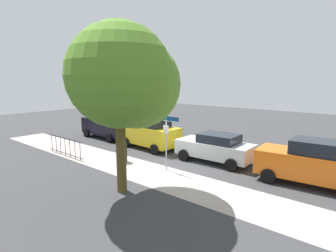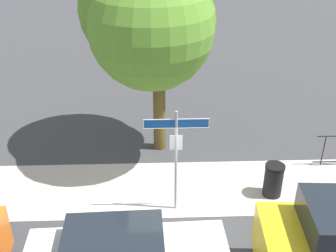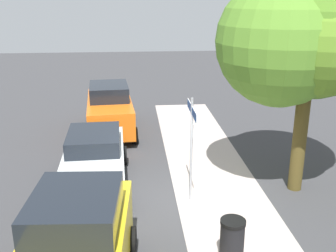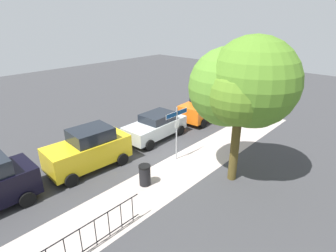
{
  "view_description": "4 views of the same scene",
  "coord_description": "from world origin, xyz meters",
  "px_view_note": "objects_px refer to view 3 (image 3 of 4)",
  "views": [
    {
      "loc": [
        -8.68,
        10.39,
        4.47
      ],
      "look_at": [
        0.25,
        -0.11,
        2.12
      ],
      "focal_mm": 29.34,
      "sensor_mm": 36.0,
      "label": 1
    },
    {
      "loc": [
        -0.58,
        -8.43,
        7.38
      ],
      "look_at": [
        -0.25,
        0.85,
        2.3
      ],
      "focal_mm": 44.48,
      "sensor_mm": 36.0,
      "label": 2
    },
    {
      "loc": [
        9.89,
        -1.12,
        5.52
      ],
      "look_at": [
        0.17,
        -0.25,
        2.27
      ],
      "focal_mm": 42.81,
      "sensor_mm": 36.0,
      "label": 3
    },
    {
      "loc": [
        9.66,
        8.72,
        7.17
      ],
      "look_at": [
        0.05,
        -0.1,
        1.82
      ],
      "focal_mm": 28.78,
      "sensor_mm": 36.0,
      "label": 4
    }
  ],
  "objects_px": {
    "car_yellow": "(76,251)",
    "trash_bin": "(232,240)",
    "shade_tree": "(304,36)",
    "street_sign": "(192,130)",
    "car_silver": "(94,159)",
    "car_orange": "(110,109)"
  },
  "relations": [
    {
      "from": "street_sign",
      "to": "car_silver",
      "type": "distance_m",
      "value": 3.22
    },
    {
      "from": "shade_tree",
      "to": "car_silver",
      "type": "distance_m",
      "value": 6.86
    },
    {
      "from": "trash_bin",
      "to": "car_silver",
      "type": "bearing_deg",
      "value": -140.72
    },
    {
      "from": "street_sign",
      "to": "trash_bin",
      "type": "xyz_separation_m",
      "value": [
        2.76,
        0.5,
        -1.58
      ]
    },
    {
      "from": "car_orange",
      "to": "trash_bin",
      "type": "xyz_separation_m",
      "value": [
        8.74,
        3.0,
        -0.49
      ]
    },
    {
      "from": "car_yellow",
      "to": "street_sign",
      "type": "bearing_deg",
      "value": 147.6
    },
    {
      "from": "car_orange",
      "to": "street_sign",
      "type": "bearing_deg",
      "value": 18.22
    },
    {
      "from": "shade_tree",
      "to": "car_orange",
      "type": "xyz_separation_m",
      "value": [
        -5.41,
        -5.58,
        -3.44
      ]
    },
    {
      "from": "street_sign",
      "to": "shade_tree",
      "type": "relative_size",
      "value": 0.45
    },
    {
      "from": "car_yellow",
      "to": "trash_bin",
      "type": "height_order",
      "value": "car_yellow"
    },
    {
      "from": "shade_tree",
      "to": "trash_bin",
      "type": "xyz_separation_m",
      "value": [
        3.33,
        -2.58,
        -3.93
      ]
    },
    {
      "from": "shade_tree",
      "to": "car_orange",
      "type": "distance_m",
      "value": 8.49
    },
    {
      "from": "car_silver",
      "to": "trash_bin",
      "type": "relative_size",
      "value": 4.32
    },
    {
      "from": "shade_tree",
      "to": "car_yellow",
      "type": "height_order",
      "value": "shade_tree"
    },
    {
      "from": "street_sign",
      "to": "car_yellow",
      "type": "xyz_separation_m",
      "value": [
        3.62,
        -2.64,
        -1.04
      ]
    },
    {
      "from": "car_silver",
      "to": "car_yellow",
      "type": "relative_size",
      "value": 1.02
    },
    {
      "from": "street_sign",
      "to": "car_yellow",
      "type": "bearing_deg",
      "value": -36.08
    },
    {
      "from": "street_sign",
      "to": "car_silver",
      "type": "bearing_deg",
      "value": -113.5
    },
    {
      "from": "car_silver",
      "to": "street_sign",
      "type": "bearing_deg",
      "value": 64.63
    },
    {
      "from": "street_sign",
      "to": "trash_bin",
      "type": "bearing_deg",
      "value": 10.25
    },
    {
      "from": "car_orange",
      "to": "shade_tree",
      "type": "bearing_deg",
      "value": 41.45
    },
    {
      "from": "car_silver",
      "to": "trash_bin",
      "type": "height_order",
      "value": "car_silver"
    }
  ]
}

